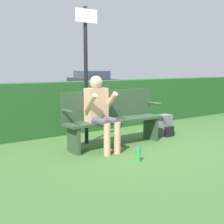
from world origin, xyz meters
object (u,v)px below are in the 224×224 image
Objects in this scene: signpost at (86,67)px; parked_car at (91,82)px; person_seated at (100,109)px; park_bench at (113,117)px; backpack at (165,126)px; water_bottle at (138,154)px.

signpost reaches higher than parked_car.
person_seated is at bearing -95.74° from signpost.
person_seated reaches higher than park_bench.
parked_car is at bearing 65.97° from backpack.
park_bench reaches higher than backpack.
backpack is (1.34, 0.02, -0.32)m from park_bench.
parked_car is (4.59, 10.30, 0.39)m from backpack.
signpost is (-0.05, 1.42, 1.31)m from water_bottle.
signpost is (0.05, 0.53, 0.71)m from person_seated.
parked_car is at bearing 61.31° from water_bottle.
parked_car reaches higher than water_bottle.
park_bench is 11.91m from parked_car.
park_bench is at bearing 162.40° from parked_car.
water_bottle is at bearing 163.61° from parked_car.
person_seated is at bearing -174.43° from backpack.
park_bench is 1.54× the size of person_seated.
water_bottle is at bearing -87.91° from signpost.
backpack is (1.73, 0.17, -0.50)m from person_seated.
water_bottle is 0.10× the size of signpost.
backpack is 2.10m from signpost.
park_bench is 1.38m from backpack.
parked_car is (6.32, 10.47, -0.12)m from person_seated.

